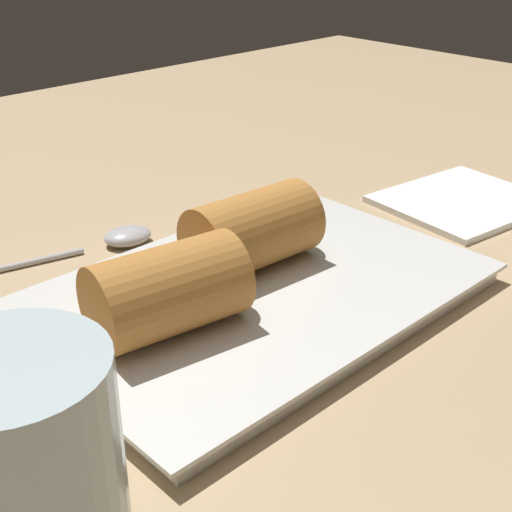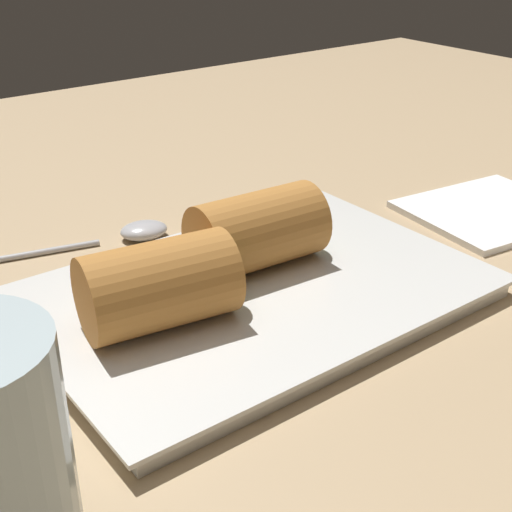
# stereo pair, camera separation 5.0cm
# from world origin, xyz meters

# --- Properties ---
(table_surface) EXTENTS (1.80, 1.40, 0.02)m
(table_surface) POSITION_xyz_m (0.00, 0.00, 0.01)
(table_surface) COLOR tan
(table_surface) RESTS_ON ground
(serving_plate) EXTENTS (0.31, 0.21, 0.01)m
(serving_plate) POSITION_xyz_m (-0.01, -0.02, 0.03)
(serving_plate) COLOR silver
(serving_plate) RESTS_ON table_surface
(roll_front_left) EXTENTS (0.11, 0.06, 0.06)m
(roll_front_left) POSITION_xyz_m (-0.03, -0.04, 0.06)
(roll_front_left) COLOR #B77533
(roll_front_left) RESTS_ON serving_plate
(roll_front_right) EXTENTS (0.11, 0.07, 0.06)m
(roll_front_right) POSITION_xyz_m (0.06, -0.01, 0.06)
(roll_front_right) COLOR #B77533
(roll_front_right) RESTS_ON serving_plate
(spoon) EXTENTS (0.16, 0.05, 0.01)m
(spoon) POSITION_xyz_m (0.01, -0.17, 0.03)
(spoon) COLOR #B2B2B7
(spoon) RESTS_ON table_surface
(napkin) EXTENTS (0.16, 0.14, 0.01)m
(napkin) POSITION_xyz_m (-0.28, -0.02, 0.02)
(napkin) COLOR white
(napkin) RESTS_ON table_surface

